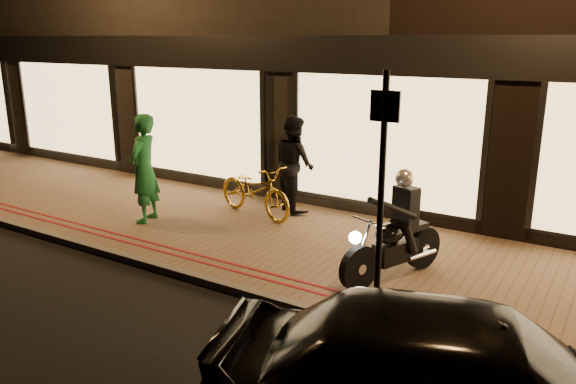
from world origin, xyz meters
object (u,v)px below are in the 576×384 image
at_px(bicycle_gold, 255,190).
at_px(motorcycle, 395,237).
at_px(sign_post, 381,186).
at_px(person_green, 144,169).

bearing_deg(bicycle_gold, motorcycle, -97.47).
relative_size(sign_post, person_green, 1.49).
xyz_separation_m(sign_post, bicycle_gold, (-3.64, 2.57, -1.17)).
relative_size(motorcycle, bicycle_gold, 0.95).
xyz_separation_m(motorcycle, sign_post, (0.25, -1.23, 1.06)).
distance_m(motorcycle, person_green, 4.93).
height_order(motorcycle, bicycle_gold, motorcycle).
bearing_deg(motorcycle, sign_post, -56.85).
bearing_deg(bicycle_gold, person_green, 145.97).
bearing_deg(sign_post, bicycle_gold, 144.77).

